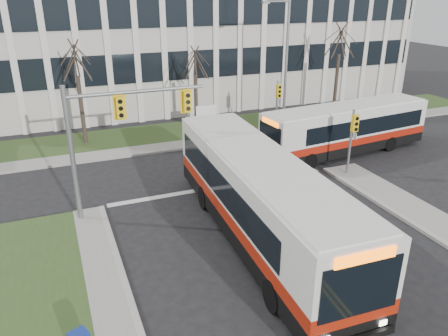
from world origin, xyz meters
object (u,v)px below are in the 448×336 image
Objects in this scene: streetlight at (284,58)px; bus_cross at (346,130)px; directory_sign at (206,117)px; bus_main at (259,200)px.

streetlight reaches higher than bus_cross.
bus_main reaches higher than directory_sign.
bus_main is (-2.98, -14.71, 0.63)m from directory_sign.
streetlight reaches higher than bus_main.
streetlight is 4.60× the size of directory_sign.
bus_main reaches higher than bus_cross.
streetlight is 6.96m from directory_sign.
directory_sign is 10.02m from bus_cross.
directory_sign is 0.17× the size of bus_cross.
bus_main is (-8.51, -13.41, -3.40)m from streetlight.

